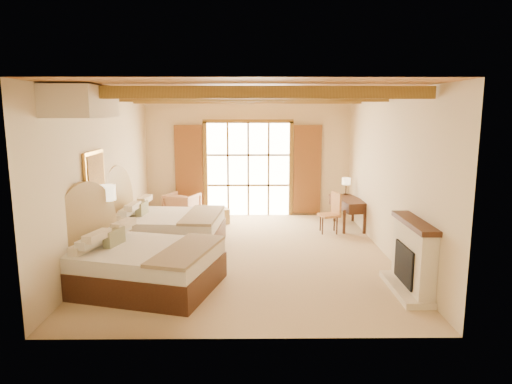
{
  "coord_description": "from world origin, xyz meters",
  "views": [
    {
      "loc": [
        0.09,
        -8.82,
        2.82
      ],
      "look_at": [
        0.18,
        0.2,
        1.21
      ],
      "focal_mm": 32.0,
      "sensor_mm": 36.0,
      "label": 1
    }
  ],
  "objects_px": {
    "bed_near": "(134,261)",
    "armchair": "(182,207)",
    "desk": "(349,212)",
    "bed_far": "(159,226)",
    "nightstand": "(112,250)"
  },
  "relations": [
    {
      "from": "bed_near",
      "to": "nightstand",
      "type": "xyz_separation_m",
      "value": [
        -0.65,
        0.99,
        -0.13
      ]
    },
    {
      "from": "nightstand",
      "to": "armchair",
      "type": "xyz_separation_m",
      "value": [
        0.73,
        3.66,
        0.04
      ]
    },
    {
      "from": "bed_far",
      "to": "nightstand",
      "type": "distance_m",
      "value": 1.43
    },
    {
      "from": "bed_far",
      "to": "nightstand",
      "type": "relative_size",
      "value": 3.81
    },
    {
      "from": "bed_near",
      "to": "armchair",
      "type": "height_order",
      "value": "bed_near"
    },
    {
      "from": "bed_far",
      "to": "nightstand",
      "type": "height_order",
      "value": "bed_far"
    },
    {
      "from": "desk",
      "to": "bed_near",
      "type": "bearing_deg",
      "value": -148.87
    },
    {
      "from": "armchair",
      "to": "desk",
      "type": "distance_m",
      "value": 4.27
    },
    {
      "from": "bed_near",
      "to": "bed_far",
      "type": "xyz_separation_m",
      "value": [
        -0.05,
        2.29,
        0.0
      ]
    },
    {
      "from": "bed_far",
      "to": "nightstand",
      "type": "xyz_separation_m",
      "value": [
        -0.59,
        -1.3,
        -0.13
      ]
    },
    {
      "from": "desk",
      "to": "armchair",
      "type": "bearing_deg",
      "value": 158.47
    },
    {
      "from": "nightstand",
      "to": "armchair",
      "type": "relative_size",
      "value": 0.8
    },
    {
      "from": "bed_near",
      "to": "armchair",
      "type": "xyz_separation_m",
      "value": [
        0.08,
        4.65,
        -0.09
      ]
    },
    {
      "from": "bed_near",
      "to": "nightstand",
      "type": "bearing_deg",
      "value": 138.62
    },
    {
      "from": "bed_far",
      "to": "desk",
      "type": "height_order",
      "value": "bed_far"
    }
  ]
}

